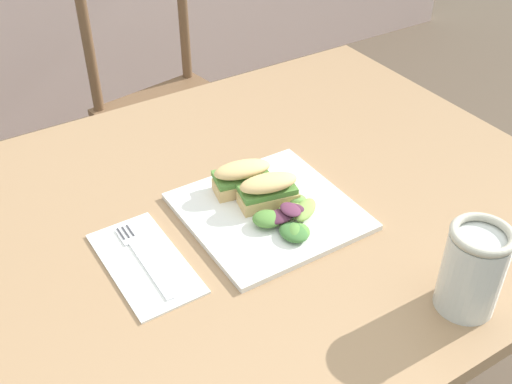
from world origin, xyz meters
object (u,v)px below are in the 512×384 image
object	(u,v)px
chair_wooden_far	(170,108)
plate_lunch	(269,211)
dining_table	(249,262)
sandwich_half_back	(242,177)
fork_on_napkin	(140,254)
mason_jar_iced_tea	(472,273)
sandwich_half_front	(268,190)

from	to	relation	value
chair_wooden_far	plate_lunch	size ratio (longest dim) A/B	3.24
dining_table	sandwich_half_back	xyz separation A→B (m)	(0.01, 0.03, 0.17)
dining_table	fork_on_napkin	size ratio (longest dim) A/B	6.11
sandwich_half_back	mason_jar_iced_tea	bearing A→B (deg)	-71.18
sandwich_half_front	sandwich_half_back	bearing A→B (deg)	106.65
chair_wooden_far	plate_lunch	bearing A→B (deg)	-103.96
dining_table	fork_on_napkin	xyz separation A→B (m)	(-0.21, -0.02, 0.14)
sandwich_half_front	mason_jar_iced_tea	size ratio (longest dim) A/B	0.79
sandwich_half_front	fork_on_napkin	distance (m)	0.24
dining_table	chair_wooden_far	distance (m)	0.91
dining_table	plate_lunch	bearing A→B (deg)	-63.68
chair_wooden_far	fork_on_napkin	size ratio (longest dim) A/B	4.70
sandwich_half_front	mason_jar_iced_tea	world-z (taller)	mason_jar_iced_tea
sandwich_half_front	sandwich_half_back	size ratio (longest dim) A/B	1.00
dining_table	fork_on_napkin	bearing A→B (deg)	-174.45
dining_table	chair_wooden_far	world-z (taller)	chair_wooden_far
sandwich_half_back	fork_on_napkin	size ratio (longest dim) A/B	0.58
chair_wooden_far	sandwich_half_front	xyz separation A→B (m)	(-0.22, -0.89, 0.33)
plate_lunch	fork_on_napkin	world-z (taller)	plate_lunch
sandwich_half_front	mason_jar_iced_tea	bearing A→B (deg)	-70.81
plate_lunch	dining_table	bearing A→B (deg)	116.32
chair_wooden_far	sandwich_half_back	bearing A→B (deg)	-105.68
dining_table	plate_lunch	xyz separation A→B (m)	(0.02, -0.04, 0.14)
sandwich_half_back	mason_jar_iced_tea	world-z (taller)	mason_jar_iced_tea
dining_table	sandwich_half_back	bearing A→B (deg)	76.19
dining_table	sandwich_half_front	distance (m)	0.17
plate_lunch	mason_jar_iced_tea	xyz separation A→B (m)	(0.12, -0.32, 0.06)
plate_lunch	sandwich_half_front	xyz separation A→B (m)	(0.01, 0.01, 0.03)
dining_table	fork_on_napkin	world-z (taller)	fork_on_napkin
sandwich_half_back	chair_wooden_far	bearing A→B (deg)	74.32
sandwich_half_front	mason_jar_iced_tea	xyz separation A→B (m)	(0.12, -0.33, 0.02)
mason_jar_iced_tea	dining_table	bearing A→B (deg)	111.63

